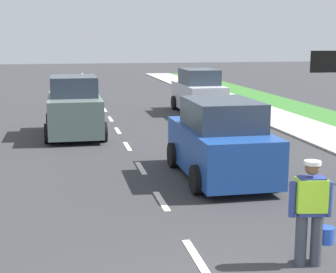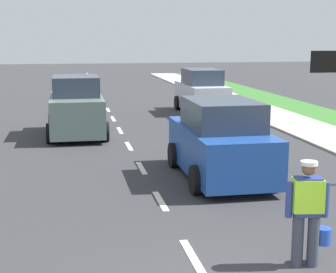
% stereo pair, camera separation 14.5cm
% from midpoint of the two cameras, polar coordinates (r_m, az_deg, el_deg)
% --- Properties ---
extents(ground_plane, '(96.00, 96.00, 0.00)m').
position_cam_midpoint_polar(ground_plane, '(26.42, -7.04, 2.94)').
color(ground_plane, '#333335').
extents(lane_center_line, '(0.14, 46.40, 0.01)m').
position_cam_midpoint_polar(lane_center_line, '(30.58, -7.65, 3.97)').
color(lane_center_line, silver).
rests_on(lane_center_line, ground).
extents(road_worker, '(0.77, 0.36, 1.67)m').
position_cam_midpoint_polar(road_worker, '(8.42, 14.76, -7.45)').
color(road_worker, '#383D4C').
rests_on(road_worker, ground).
extents(car_outgoing_ahead, '(2.09, 4.19, 1.99)m').
position_cam_midpoint_polar(car_outgoing_ahead, '(13.27, 5.37, -0.58)').
color(car_outgoing_ahead, '#1E4799').
rests_on(car_outgoing_ahead, ground).
extents(car_oncoming_lead, '(2.08, 4.02, 2.15)m').
position_cam_midpoint_polar(car_oncoming_lead, '(19.25, -10.28, 3.00)').
color(car_oncoming_lead, slate).
rests_on(car_oncoming_lead, ground).
extents(car_parked_far, '(1.93, 4.34, 2.07)m').
position_cam_midpoint_polar(car_parked_far, '(24.86, 3.13, 4.75)').
color(car_parked_far, silver).
rests_on(car_parked_far, ground).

